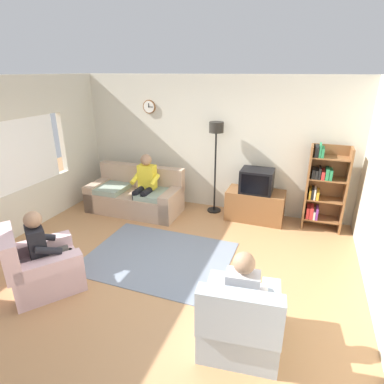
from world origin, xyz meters
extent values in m
plane|color=#B27F51|center=(0.00, 0.00, 0.00)|extent=(12.00, 12.00, 0.00)
cube|color=beige|center=(0.00, 2.66, 1.35)|extent=(6.20, 0.12, 2.70)
cylinder|color=brown|center=(-1.37, 2.58, 2.05)|extent=(0.28, 0.03, 0.28)
cylinder|color=white|center=(-1.37, 2.56, 2.05)|extent=(0.24, 0.01, 0.24)
cube|color=black|center=(-1.37, 2.56, 2.08)|extent=(0.02, 0.01, 0.09)
cube|color=black|center=(-1.33, 2.56, 2.05)|extent=(0.11, 0.01, 0.01)
cube|color=beige|center=(-2.86, 0.00, 0.40)|extent=(0.12, 5.80, 0.80)
cube|color=beige|center=(-2.86, 2.10, 1.40)|extent=(0.12, 1.10, 1.20)
cube|color=white|center=(-2.83, 0.30, 1.40)|extent=(0.04, 2.00, 1.30)
cube|color=white|center=(-2.86, 0.30, 1.40)|extent=(0.03, 1.90, 1.20)
cube|color=tan|center=(-1.39, 1.76, 0.21)|extent=(1.91, 0.86, 0.42)
cube|color=tan|center=(-1.39, 2.12, 0.66)|extent=(1.90, 0.22, 0.48)
cube|color=tan|center=(-0.55, 1.77, 0.28)|extent=(0.23, 0.84, 0.56)
cube|color=tan|center=(-2.23, 1.75, 0.28)|extent=(0.23, 0.84, 0.56)
cube|color=gray|center=(-0.89, 1.72, 0.47)|extent=(0.61, 0.69, 0.10)
cube|color=gray|center=(-1.89, 1.71, 0.47)|extent=(0.61, 0.69, 0.10)
cube|color=brown|center=(1.02, 2.25, 0.30)|extent=(1.10, 0.56, 0.59)
cube|color=black|center=(1.02, 2.51, 0.32)|extent=(1.10, 0.04, 0.03)
cube|color=black|center=(1.02, 2.23, 0.81)|extent=(0.60, 0.48, 0.44)
cube|color=black|center=(1.02, 1.98, 0.81)|extent=(0.50, 0.01, 0.36)
cube|color=brown|center=(1.92, 2.30, 0.78)|extent=(0.04, 0.36, 1.55)
cube|color=brown|center=(2.56, 2.30, 0.78)|extent=(0.04, 0.36, 1.55)
cube|color=brown|center=(2.24, 2.47, 0.78)|extent=(0.64, 0.02, 1.55)
cube|color=brown|center=(2.24, 2.30, 0.19)|extent=(0.60, 0.34, 0.02)
cube|color=red|center=(2.00, 2.28, 0.31)|extent=(0.05, 0.28, 0.21)
cube|color=red|center=(2.06, 2.28, 0.32)|extent=(0.06, 0.28, 0.22)
cube|color=silver|center=(2.11, 2.28, 0.28)|extent=(0.03, 0.28, 0.15)
cube|color=#72338C|center=(2.15, 2.28, 0.31)|extent=(0.04, 0.28, 0.21)
cube|color=brown|center=(2.24, 2.30, 0.58)|extent=(0.60, 0.34, 0.02)
cube|color=gold|center=(1.99, 2.28, 0.68)|extent=(0.04, 0.28, 0.16)
cube|color=black|center=(2.03, 2.28, 0.69)|extent=(0.04, 0.28, 0.19)
cube|color=silver|center=(2.07, 2.28, 0.69)|extent=(0.03, 0.28, 0.19)
cube|color=gold|center=(2.12, 2.28, 0.67)|extent=(0.05, 0.28, 0.15)
cube|color=brown|center=(2.24, 2.30, 0.97)|extent=(0.60, 0.34, 0.02)
cube|color=black|center=(1.99, 2.28, 1.06)|extent=(0.05, 0.28, 0.16)
cube|color=black|center=(2.05, 2.28, 1.06)|extent=(0.05, 0.28, 0.16)
cube|color=black|center=(2.10, 2.28, 1.08)|extent=(0.04, 0.28, 0.19)
cube|color=red|center=(2.15, 2.28, 1.05)|extent=(0.06, 0.28, 0.14)
cube|color=#267F4C|center=(2.22, 2.28, 1.08)|extent=(0.05, 0.28, 0.19)
cube|color=#267F4C|center=(2.28, 2.28, 1.07)|extent=(0.05, 0.28, 0.18)
cube|color=brown|center=(2.24, 2.30, 1.36)|extent=(0.60, 0.34, 0.02)
cube|color=black|center=(2.00, 2.28, 1.46)|extent=(0.06, 0.28, 0.18)
cube|color=#267F4C|center=(2.05, 2.28, 1.48)|extent=(0.03, 0.28, 0.22)
cube|color=#267F4C|center=(2.09, 2.28, 1.45)|extent=(0.05, 0.28, 0.16)
cylinder|color=black|center=(0.16, 2.35, 0.01)|extent=(0.28, 0.28, 0.03)
cylinder|color=black|center=(0.16, 2.35, 0.85)|extent=(0.04, 0.04, 1.70)
cylinder|color=black|center=(0.16, 2.35, 1.75)|extent=(0.28, 0.28, 0.20)
cube|color=beige|center=(-1.27, -0.80, 0.20)|extent=(1.14, 1.15, 0.40)
cube|color=beige|center=(-1.50, -1.09, 0.65)|extent=(0.75, 0.62, 0.50)
cube|color=beige|center=(-1.50, -0.60, 0.28)|extent=(0.64, 0.76, 0.56)
cube|color=beige|center=(-1.02, -0.96, 0.28)|extent=(0.64, 0.76, 0.56)
cube|color=#9EADBC|center=(1.38, -0.82, 0.20)|extent=(0.89, 0.93, 0.40)
cube|color=#9EADBC|center=(1.42, -1.19, 0.65)|extent=(0.82, 0.27, 0.50)
cube|color=#9EADBC|center=(1.08, -0.83, 0.28)|extent=(0.29, 0.82, 0.56)
cube|color=#9EADBC|center=(1.68, -0.76, 0.28)|extent=(0.29, 0.82, 0.56)
cube|color=slate|center=(-0.16, 0.34, 0.01)|extent=(2.20, 1.70, 0.01)
cube|color=yellow|center=(-1.09, 1.81, 0.78)|extent=(0.34, 0.20, 0.48)
sphere|color=#A37A5B|center=(-1.09, 1.80, 1.13)|extent=(0.22, 0.22, 0.22)
cylinder|color=black|center=(-1.00, 1.62, 0.54)|extent=(0.13, 0.38, 0.13)
cylinder|color=black|center=(-1.18, 1.62, 0.54)|extent=(0.13, 0.38, 0.13)
cylinder|color=black|center=(-1.00, 1.43, 0.26)|extent=(0.11, 0.11, 0.52)
cylinder|color=black|center=(-1.18, 1.43, 0.26)|extent=(0.11, 0.11, 0.52)
cylinder|color=yellow|center=(-0.88, 1.72, 0.76)|extent=(0.09, 0.33, 0.20)
cylinder|color=yellow|center=(-1.30, 1.71, 0.76)|extent=(0.09, 0.33, 0.20)
cube|color=black|center=(-1.30, -0.84, 0.66)|extent=(0.39, 0.36, 0.48)
sphere|color=#A37A5B|center=(-1.30, -0.83, 1.01)|extent=(0.22, 0.22, 0.22)
cylinder|color=#4C4742|center=(-1.26, -0.63, 0.42)|extent=(0.33, 0.38, 0.13)
cylinder|color=#4C4742|center=(-1.12, -0.74, 0.42)|extent=(0.33, 0.38, 0.13)
cylinder|color=#4C4742|center=(-1.15, -0.48, 0.20)|extent=(0.15, 0.15, 0.40)
cylinder|color=#4C4742|center=(-1.00, -0.59, 0.20)|extent=(0.15, 0.15, 0.40)
cylinder|color=black|center=(-1.41, -0.63, 0.64)|extent=(0.27, 0.32, 0.20)
cylinder|color=black|center=(-1.08, -0.88, 0.64)|extent=(0.27, 0.32, 0.20)
cube|color=silver|center=(1.39, -0.87, 0.66)|extent=(0.36, 0.24, 0.48)
sphere|color=#A37A5B|center=(1.39, -0.86, 1.01)|extent=(0.22, 0.22, 0.22)
cylinder|color=#4C4742|center=(1.27, -0.69, 0.42)|extent=(0.17, 0.39, 0.13)
cylinder|color=#4C4742|center=(1.45, -0.67, 0.42)|extent=(0.17, 0.39, 0.13)
cylinder|color=#4C4742|center=(1.25, -0.50, 0.20)|extent=(0.12, 0.12, 0.40)
cylinder|color=#4C4742|center=(1.43, -0.48, 0.20)|extent=(0.12, 0.12, 0.40)
cylinder|color=silver|center=(1.17, -0.79, 0.64)|extent=(0.13, 0.34, 0.20)
cylinder|color=silver|center=(1.58, -0.74, 0.64)|extent=(0.13, 0.34, 0.20)
camera|label=1|loc=(1.81, -3.48, 2.76)|focal=29.49mm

